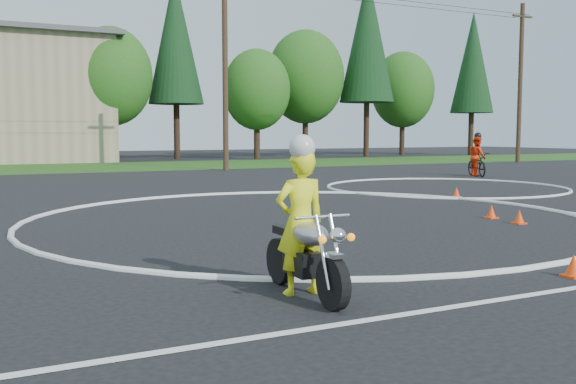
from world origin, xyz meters
name	(u,v)px	position (x,y,z in m)	size (l,w,h in m)	color
ground	(390,239)	(0.00, 0.00, 0.00)	(120.00, 120.00, 0.00)	black
grass_strip	(102,167)	(0.00, 27.00, 0.01)	(120.00, 10.00, 0.02)	#1E4714
course_markings	(359,207)	(2.17, 4.35, 0.01)	(19.05, 19.05, 0.12)	silver
primary_motorcycle	(306,255)	(-3.23, -2.88, 0.48)	(0.66, 1.89, 0.99)	black
rider_primary_grp	(300,218)	(-3.23, -2.75, 0.89)	(0.62, 0.41, 1.84)	#F2F619
rider_second_grp	(477,161)	(13.15, 11.96, 0.67)	(1.39, 2.09, 1.90)	black
traffic_cones	(446,206)	(3.49, 2.62, 0.14)	(23.16, 11.32, 0.30)	#F7400D
treeline	(282,70)	(14.78, 34.61, 6.62)	(38.20, 8.10, 14.52)	#382619
utility_poles	(225,66)	(5.00, 21.00, 5.20)	(41.60, 1.12, 10.00)	#473321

